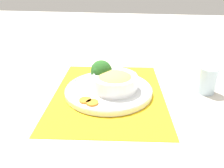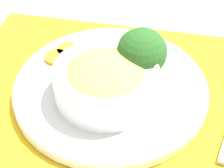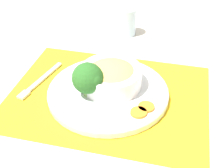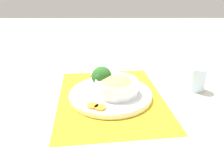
% 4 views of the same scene
% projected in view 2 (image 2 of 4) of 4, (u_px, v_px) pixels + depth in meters
% --- Properties ---
extents(ground_plane, '(4.00, 4.00, 0.00)m').
position_uv_depth(ground_plane, '(111.00, 94.00, 0.62)').
color(ground_plane, beige).
extents(placemat, '(0.56, 0.45, 0.00)m').
position_uv_depth(placemat, '(111.00, 93.00, 0.62)').
color(placemat, yellow).
rests_on(placemat, ground_plane).
extents(plate, '(0.32, 0.32, 0.02)m').
position_uv_depth(plate, '(111.00, 87.00, 0.61)').
color(plate, silver).
rests_on(plate, placemat).
extents(bowl, '(0.16, 0.16, 0.06)m').
position_uv_depth(bowl, '(103.00, 79.00, 0.57)').
color(bowl, white).
rests_on(bowl, plate).
extents(broccoli_floret, '(0.08, 0.08, 0.09)m').
position_uv_depth(broccoli_floret, '(142.00, 52.00, 0.59)').
color(broccoli_floret, '#84AD5B').
rests_on(broccoli_floret, plate).
extents(carrot_slice_near, '(0.04, 0.04, 0.01)m').
position_uv_depth(carrot_slice_near, '(68.00, 50.00, 0.67)').
color(carrot_slice_near, orange).
rests_on(carrot_slice_near, plate).
extents(carrot_slice_middle, '(0.04, 0.04, 0.01)m').
position_uv_depth(carrot_slice_middle, '(56.00, 57.00, 0.65)').
color(carrot_slice_middle, orange).
rests_on(carrot_slice_middle, plate).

